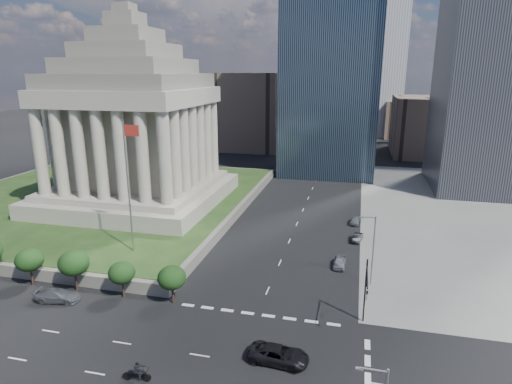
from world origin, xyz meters
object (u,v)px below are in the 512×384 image
(suv_grey, at_px, (58,295))
(motorcycle_trail, at_px, (136,371))
(street_lamp_north, at_px, (372,247))
(war_memorial, at_px, (132,108))
(traffic_signal_ne, at_px, (366,289))
(parked_sedan_mid, at_px, (357,238))
(pickup_truck, at_px, (279,355))
(parked_sedan_far, at_px, (355,220))
(flagpole, at_px, (129,180))
(parked_sedan_near, at_px, (340,262))

(suv_grey, relative_size, motorcycle_trail, 1.99)
(street_lamp_north, distance_m, motorcycle_trail, 33.44)
(war_memorial, bearing_deg, traffic_signal_ne, -36.42)
(traffic_signal_ne, distance_m, suv_grey, 38.43)
(motorcycle_trail, bearing_deg, parked_sedan_mid, 55.90)
(war_memorial, xyz_separation_m, parked_sedan_mid, (45.50, -7.25, -20.75))
(pickup_truck, xyz_separation_m, motorcycle_trail, (-12.65, -5.87, 0.18))
(parked_sedan_far, bearing_deg, pickup_truck, -91.03)
(motorcycle_trail, bearing_deg, suv_grey, 139.41)
(street_lamp_north, xyz_separation_m, parked_sedan_mid, (-1.83, 15.75, -5.02))
(street_lamp_north, distance_m, parked_sedan_far, 25.32)
(war_memorial, xyz_separation_m, traffic_signal_ne, (46.50, -34.30, -16.15))
(war_memorial, distance_m, motorcycle_trail, 58.03)
(flagpole, xyz_separation_m, parked_sedan_far, (32.78, 25.72, -12.40))
(street_lamp_north, bearing_deg, parked_sedan_mid, 96.62)
(parked_sedan_far, bearing_deg, motorcycle_trail, -103.61)
(pickup_truck, relative_size, suv_grey, 1.11)
(traffic_signal_ne, relative_size, parked_sedan_near, 1.88)
(war_memorial, relative_size, motorcycle_trail, 14.00)
(suv_grey, xyz_separation_m, motorcycle_trail, (17.14, -10.96, 0.23))
(flagpole, distance_m, parked_sedan_far, 43.47)
(parked_sedan_far, bearing_deg, parked_sedan_mid, -78.77)
(suv_grey, height_order, parked_sedan_mid, suv_grey)
(parked_sedan_near, xyz_separation_m, parked_sedan_far, (1.95, 19.88, -0.01))
(parked_sedan_mid, bearing_deg, pickup_truck, -92.73)
(parked_sedan_far, xyz_separation_m, motorcycle_trail, (-19.39, -49.68, 0.33))
(pickup_truck, bearing_deg, traffic_signal_ne, -43.10)
(pickup_truck, xyz_separation_m, parked_sedan_mid, (7.29, 34.85, -0.21))
(traffic_signal_ne, bearing_deg, parked_sedan_near, 102.24)
(suv_grey, distance_m, parked_sedan_far, 53.23)
(flagpole, xyz_separation_m, street_lamp_north, (35.16, 1.00, -7.45))
(suv_grey, height_order, parked_sedan_near, suv_grey)
(parked_sedan_far, relative_size, motorcycle_trail, 1.49)
(suv_grey, xyz_separation_m, parked_sedan_mid, (37.08, 29.75, -0.16))
(pickup_truck, distance_m, motorcycle_trail, 13.94)
(motorcycle_trail, bearing_deg, parked_sedan_far, 60.68)
(parked_sedan_mid, bearing_deg, motorcycle_trail, -107.00)
(pickup_truck, distance_m, parked_sedan_near, 24.40)
(pickup_truck, bearing_deg, parked_sedan_mid, -8.12)
(parked_sedan_far, bearing_deg, parked_sedan_near, -87.88)
(flagpole, relative_size, pickup_truck, 3.25)
(street_lamp_north, distance_m, parked_sedan_near, 8.15)
(traffic_signal_ne, height_order, parked_sedan_mid, traffic_signal_ne)
(street_lamp_north, bearing_deg, parked_sedan_near, 131.83)
(flagpole, xyz_separation_m, parked_sedan_mid, (33.33, 16.75, -12.47))
(suv_grey, relative_size, parked_sedan_far, 1.33)
(pickup_truck, bearing_deg, street_lamp_north, -21.83)
(street_lamp_north, xyz_separation_m, parked_sedan_near, (-4.33, 4.84, -4.94))
(street_lamp_north, xyz_separation_m, motorcycle_trail, (-21.77, -24.96, -4.62))
(parked_sedan_near, bearing_deg, parked_sedan_far, 85.67)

